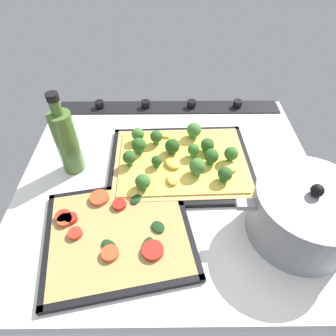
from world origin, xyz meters
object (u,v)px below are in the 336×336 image
veggie_pizza_back (117,232)px  oil_bottle (67,141)px  broccoli_pizza (180,158)px  baking_tray_back (119,235)px  baking_tray_front (181,164)px  cooking_pot (304,214)px

veggie_pizza_back → oil_bottle: (13.23, -20.07, 7.94)cm
broccoli_pizza → baking_tray_back: 25.30cm
baking_tray_front → baking_tray_back: bearing=56.9°
baking_tray_front → baking_tray_back: same height
broccoli_pizza → cooking_pot: (-23.70, 20.22, 3.77)cm
broccoli_pizza → veggie_pizza_back: broccoli_pizza is taller
veggie_pizza_back → oil_bottle: bearing=-56.6°
baking_tray_back → veggie_pizza_back: 0.88cm
broccoli_pizza → veggie_pizza_back: 25.29cm
broccoli_pizza → baking_tray_front: bearing=113.5°
broccoli_pizza → veggie_pizza_back: bearing=56.1°
broccoli_pizza → veggie_pizza_back: size_ratio=1.10×
baking_tray_back → cooking_pot: cooking_pot is taller
oil_bottle → cooking_pot: bearing=159.3°
baking_tray_back → veggie_pizza_back: size_ratio=1.09×
veggie_pizza_back → baking_tray_front: bearing=-124.3°
broccoli_pizza → oil_bottle: size_ratio=1.60×
veggie_pizza_back → oil_bottle: 25.31cm
veggie_pizza_back → cooking_pot: size_ratio=1.13×
baking_tray_front → oil_bottle: size_ratio=1.71×
veggie_pizza_back → cooking_pot: cooking_pot is taller
baking_tray_front → broccoli_pizza: (0.07, -0.15, 1.94)cm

